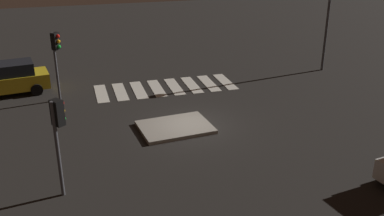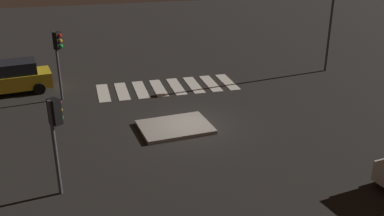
{
  "view_description": "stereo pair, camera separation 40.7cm",
  "coord_description": "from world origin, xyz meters",
  "px_view_note": "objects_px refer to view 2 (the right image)",
  "views": [
    {
      "loc": [
        5.67,
        19.74,
        9.46
      ],
      "look_at": [
        0.0,
        0.0,
        1.0
      ],
      "focal_mm": 41.3,
      "sensor_mm": 36.0,
      "label": 1
    },
    {
      "loc": [
        5.28,
        19.85,
        9.46
      ],
      "look_at": [
        0.0,
        0.0,
        1.0
      ],
      "focal_mm": 41.3,
      "sensor_mm": 36.0,
      "label": 2
    }
  ],
  "objects_px": {
    "traffic_light_north": "(55,123)",
    "traffic_light_east": "(58,49)",
    "traffic_island": "(175,127)",
    "street_lamp": "(333,1)",
    "car_yellow": "(14,78)"
  },
  "relations": [
    {
      "from": "traffic_light_north",
      "to": "traffic_light_east",
      "type": "xyz_separation_m",
      "value": [
        0.03,
        -10.09,
        0.17
      ]
    },
    {
      "from": "traffic_island",
      "to": "street_lamp",
      "type": "xyz_separation_m",
      "value": [
        -12.44,
        -6.74,
        4.79
      ]
    },
    {
      "from": "traffic_light_north",
      "to": "traffic_light_east",
      "type": "height_order",
      "value": "traffic_light_east"
    },
    {
      "from": "car_yellow",
      "to": "street_lamp",
      "type": "bearing_deg",
      "value": 168.74
    },
    {
      "from": "car_yellow",
      "to": "traffic_light_east",
      "type": "relative_size",
      "value": 1.15
    },
    {
      "from": "traffic_light_east",
      "to": "street_lamp",
      "type": "height_order",
      "value": "street_lamp"
    },
    {
      "from": "street_lamp",
      "to": "traffic_light_east",
      "type": "bearing_deg",
      "value": 3.61
    },
    {
      "from": "car_yellow",
      "to": "traffic_light_north",
      "type": "relative_size",
      "value": 1.22
    },
    {
      "from": "traffic_light_east",
      "to": "street_lamp",
      "type": "relative_size",
      "value": 0.57
    },
    {
      "from": "traffic_light_north",
      "to": "street_lamp",
      "type": "distance_m",
      "value": 21.18
    },
    {
      "from": "traffic_island",
      "to": "car_yellow",
      "type": "xyz_separation_m",
      "value": [
        8.29,
        -7.68,
        0.87
      ]
    },
    {
      "from": "traffic_island",
      "to": "traffic_light_east",
      "type": "relative_size",
      "value": 0.93
    },
    {
      "from": "traffic_light_north",
      "to": "street_lamp",
      "type": "bearing_deg",
      "value": -3.74
    },
    {
      "from": "traffic_light_north",
      "to": "traffic_light_east",
      "type": "distance_m",
      "value": 10.09
    },
    {
      "from": "traffic_island",
      "to": "traffic_light_north",
      "type": "distance_m",
      "value": 7.56
    }
  ]
}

